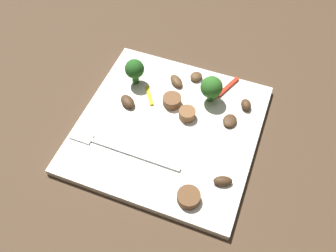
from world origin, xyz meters
The scene contains 16 objects.
ground_plane centered at (0.00, 0.00, 0.00)m, with size 1.40×1.40×0.00m, color #4C3826.
plate centered at (0.00, 0.00, 0.01)m, with size 0.28×0.28×0.01m, color white.
fork centered at (0.06, 0.07, 0.01)m, with size 0.18×0.02×0.00m.
broccoli_floret_0 centered at (-0.05, -0.08, 0.04)m, with size 0.04×0.04×0.05m.
broccoli_floret_1 centered at (0.09, -0.07, 0.04)m, with size 0.03×0.03×0.05m.
sausage_slice_0 centered at (-0.07, 0.11, 0.02)m, with size 0.03×0.03×0.01m, color brown.
sausage_slice_1 centered at (0.01, -0.05, 0.02)m, with size 0.03×0.03×0.02m, color brown.
sausage_slice_2 centered at (-0.02, -0.03, 0.02)m, with size 0.03×0.03×0.02m, color brown.
mushroom_0 centered at (0.02, -0.09, 0.02)m, with size 0.03×0.02×0.01m, color brown.
mushroom_1 centered at (-0.09, -0.04, 0.02)m, with size 0.03×0.02×0.01m, color #4C331E.
mushroom_2 centered at (-0.11, 0.07, 0.02)m, with size 0.03×0.01×0.01m, color #422B19.
mushroom_3 centered at (-0.11, -0.08, 0.02)m, with size 0.02×0.02×0.01m, color #4C331E.
mushroom_4 centered at (0.08, -0.02, 0.02)m, with size 0.03×0.02×0.01m, color #4C331E.
mushroom_5 centered at (-0.01, -0.11, 0.02)m, with size 0.02×0.02×0.01m, color brown.
pepper_strip_0 centered at (0.05, -0.05, 0.01)m, with size 0.04×0.01×0.00m, color yellow.
pepper_strip_1 centered at (-0.07, -0.11, 0.02)m, with size 0.06×0.01×0.00m, color red.
Camera 1 is at (-0.12, 0.33, 0.50)m, focal length 40.25 mm.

